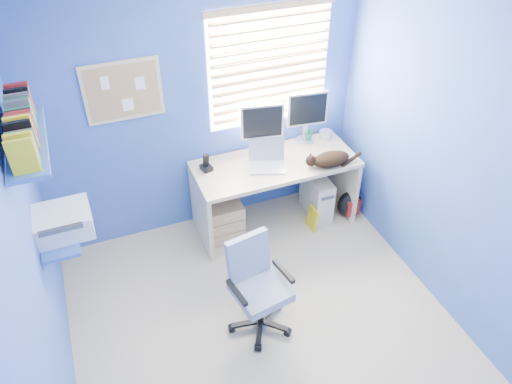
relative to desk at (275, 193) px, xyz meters
name	(u,v)px	position (x,y,z in m)	size (l,w,h in m)	color
floor	(268,334)	(-0.59, -1.26, -0.37)	(3.00, 3.20, 0.00)	tan
ceiling	(276,30)	(-0.59, -1.26, 2.13)	(3.00, 3.20, 0.00)	white
wall_back	(201,109)	(-0.59, 0.34, 0.88)	(3.00, 0.01, 2.50)	#2F5DA0
wall_left	(30,281)	(-2.09, -1.26, 0.88)	(0.01, 3.20, 2.50)	#2F5DA0
wall_right	(456,169)	(0.91, -1.26, 0.88)	(0.01, 3.20, 2.50)	#2F5DA0
desk	(275,193)	(0.00, 0.00, 0.00)	(1.55, 0.65, 0.74)	tan
laptop	(267,158)	(-0.11, -0.05, 0.48)	(0.33, 0.26, 0.22)	silver
monitor_left	(261,130)	(-0.08, 0.17, 0.64)	(0.40, 0.12, 0.54)	silver
monitor_right	(306,117)	(0.42, 0.24, 0.64)	(0.40, 0.12, 0.54)	silver
phone	(206,162)	(-0.64, 0.13, 0.45)	(0.09, 0.11, 0.17)	black
mug	(308,136)	(0.45, 0.24, 0.42)	(0.10, 0.09, 0.10)	#19664A
cd_spindle	(326,134)	(0.65, 0.23, 0.41)	(0.13, 0.13, 0.07)	silver
cat	(331,159)	(0.46, -0.23, 0.44)	(0.37, 0.19, 0.13)	black
tower_pc	(317,195)	(0.46, -0.02, -0.14)	(0.19, 0.44, 0.45)	beige
drawer_boxes	(224,220)	(-0.54, -0.01, -0.17)	(0.35, 0.28, 0.41)	tan
yellow_book	(312,218)	(0.32, -0.22, -0.25)	(0.03, 0.17, 0.24)	yellow
backpack	(349,204)	(0.76, -0.19, -0.22)	(0.26, 0.19, 0.30)	black
office_chair	(258,296)	(-0.62, -1.11, -0.06)	(0.56, 0.56, 0.83)	black
window_blinds	(270,67)	(0.06, 0.31, 1.18)	(1.15, 0.05, 1.10)	white
corkboard	(123,91)	(-1.24, 0.33, 1.18)	(0.64, 0.02, 0.52)	tan
wall_shelves	(41,177)	(-1.94, -0.51, 1.06)	(0.42, 0.90, 1.05)	#355FAA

